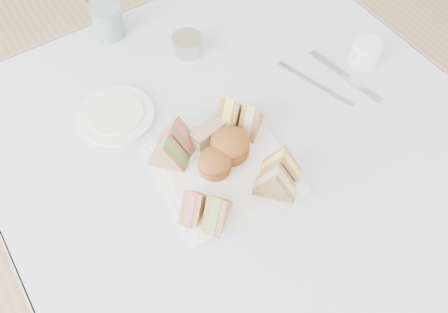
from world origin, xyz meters
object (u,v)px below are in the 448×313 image
table (239,216)px  serving_plate (224,168)px  creamer_jug (366,53)px  water_glass (106,16)px

table → serving_plate: size_ratio=3.51×
table → creamer_jug: creamer_jug is taller
table → creamer_jug: size_ratio=13.11×
serving_plate → water_glass: size_ratio=2.32×
table → serving_plate: (-0.08, -0.05, 0.38)m
table → creamer_jug: bearing=4.3°
water_glass → table: bearing=-78.1°
water_glass → creamer_jug: 0.63m
serving_plate → creamer_jug: bearing=15.7°
serving_plate → creamer_jug: creamer_jug is taller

